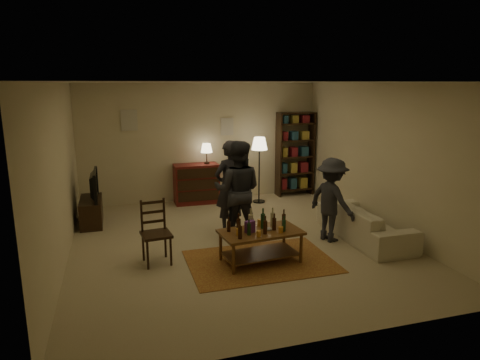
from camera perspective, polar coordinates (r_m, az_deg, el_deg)
name	(u,v)px	position (r m, az deg, el deg)	size (l,w,h in m)	color
floor	(238,243)	(7.43, -0.24, -8.39)	(6.00, 6.00, 0.00)	#C6B793
room_shell	(173,123)	(9.76, -8.91, 7.50)	(6.00, 6.00, 6.00)	beige
rug	(260,261)	(6.71, 2.74, -10.77)	(2.20, 1.50, 0.01)	brown
coffee_table	(260,235)	(6.55, 2.68, -7.36)	(1.28, 0.79, 0.84)	brown
dining_chair	(155,229)	(6.65, -11.25, -6.49)	(0.47, 0.47, 0.99)	black
tv_stand	(91,205)	(8.78, -19.23, -3.15)	(0.40, 1.00, 1.06)	black
dresser	(197,183)	(9.78, -5.78, -0.35)	(1.00, 0.50, 1.36)	maroon
bookshelf	(295,153)	(10.45, 7.34, 3.58)	(0.90, 0.34, 2.02)	black
floor_lamp	(259,148)	(9.65, 2.60, 4.30)	(0.36, 0.36, 1.51)	black
sofa	(364,222)	(7.87, 16.24, -5.36)	(2.08, 0.81, 0.61)	beige
person_left	(229,187)	(7.74, -1.45, -0.94)	(0.62, 0.41, 1.70)	#26252C
person_right	(238,190)	(7.41, -0.30, -1.40)	(0.85, 0.66, 1.74)	#26272E
person_by_sofa	(332,200)	(7.52, 12.11, -2.61)	(0.94, 0.54, 1.46)	#292A32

